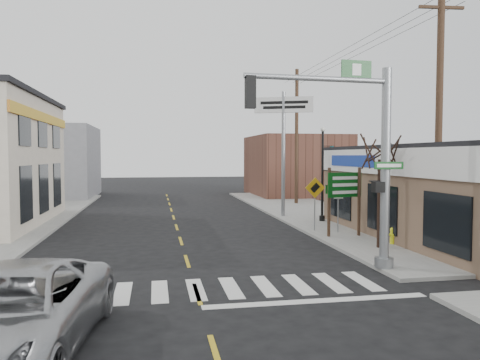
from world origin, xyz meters
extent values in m
plane|color=black|center=(0.00, 0.00, 0.00)|extent=(140.00, 140.00, 0.00)
cube|color=gray|center=(9.00, 13.00, 0.07)|extent=(6.00, 38.00, 0.13)
cube|color=gold|center=(0.00, 8.00, 0.01)|extent=(0.12, 56.00, 0.01)
cube|color=silver|center=(0.00, 0.40, 0.01)|extent=(11.00, 2.20, 0.01)
cube|color=brown|center=(12.00, 30.00, 2.80)|extent=(8.00, 10.00, 5.60)
cube|color=slate|center=(-11.00, 32.00, 3.20)|extent=(9.00, 10.00, 6.40)
imported|color=#A8AAAD|center=(-3.75, -3.38, 0.83)|extent=(3.41, 6.26, 1.66)
cylinder|color=gray|center=(6.20, 1.39, 3.34)|extent=(0.30, 0.30, 6.42)
cylinder|color=gray|center=(3.85, 1.39, 6.12)|extent=(4.71, 0.17, 0.17)
cube|color=black|center=(1.69, 1.39, 5.64)|extent=(0.30, 0.24, 0.96)
cube|color=#094512|center=(6.20, 1.17, 3.45)|extent=(1.02, 0.04, 0.24)
cube|color=#094512|center=(5.13, 1.39, 6.44)|extent=(1.02, 0.05, 0.59)
cube|color=black|center=(5.95, 1.34, 2.75)|extent=(0.34, 0.28, 0.34)
cube|color=#483121|center=(6.56, 7.22, 1.68)|extent=(0.11, 0.11, 3.09)
cube|color=#483121|center=(8.00, 7.22, 1.68)|extent=(0.11, 0.11, 3.09)
cube|color=#054C17|center=(7.28, 7.16, 2.45)|extent=(1.77, 0.05, 1.10)
cylinder|color=yellow|center=(8.48, 5.05, 0.41)|extent=(0.20, 0.20, 0.55)
sphere|color=yellow|center=(8.48, 5.05, 0.71)|extent=(0.22, 0.22, 0.22)
cylinder|color=gray|center=(6.49, 8.91, 1.31)|extent=(0.06, 0.06, 2.36)
cube|color=#C88D0F|center=(6.49, 8.88, 2.21)|extent=(1.00, 0.03, 1.00)
cylinder|color=black|center=(8.04, 12.07, 2.64)|extent=(0.14, 0.14, 5.02)
sphere|color=silver|center=(8.04, 12.07, 5.20)|extent=(0.27, 0.27, 0.27)
cube|color=#13585B|center=(8.57, 12.07, 3.61)|extent=(0.02, 0.53, 1.35)
cylinder|color=gray|center=(6.50, 14.58, 3.85)|extent=(0.22, 0.22, 7.45)
cube|color=silver|center=(6.50, 14.58, 6.78)|extent=(3.50, 0.18, 0.93)
cylinder|color=black|center=(7.63, 4.50, 1.87)|extent=(0.22, 0.22, 3.48)
ellipsoid|color=#1C3C19|center=(9.49, 2.25, 0.63)|extent=(1.32, 1.32, 0.99)
ellipsoid|color=black|center=(10.95, 8.76, 0.51)|extent=(1.01, 1.01, 0.76)
cylinder|color=#432E1E|center=(8.84, 2.58, 4.85)|extent=(0.25, 0.25, 9.44)
cube|color=#432E1E|center=(8.84, 2.58, 8.95)|extent=(1.64, 0.10, 0.10)
cylinder|color=#3A2D1B|center=(9.50, 21.60, 5.19)|extent=(0.26, 0.26, 10.13)
cube|color=#3A2D1B|center=(9.50, 21.60, 9.60)|extent=(1.76, 0.11, 0.11)
camera|label=1|loc=(-1.11, -12.54, 3.76)|focal=35.00mm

